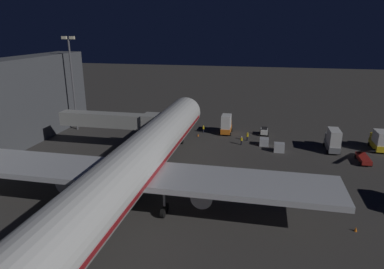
# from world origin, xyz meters

# --- Properties ---
(ground_plane) EXTENTS (320.00, 320.00, 0.00)m
(ground_plane) POSITION_xyz_m (0.00, 0.00, 0.00)
(ground_plane) COLOR #383533
(airliner_at_gate) EXTENTS (49.71, 68.81, 19.94)m
(airliner_at_gate) POSITION_xyz_m (-0.00, 11.64, 5.56)
(airliner_at_gate) COLOR silver
(airliner_at_gate) RESTS_ON ground_plane
(jet_bridge) EXTENTS (19.55, 3.40, 7.16)m
(jet_bridge) POSITION_xyz_m (10.66, -10.13, 5.62)
(jet_bridge) COLOR #9E9E99
(jet_bridge) RESTS_ON ground_plane
(apron_floodlight_mast) EXTENTS (2.90, 0.50, 20.29)m
(apron_floodlight_mast) POSITION_xyz_m (25.50, -20.62, 11.62)
(apron_floodlight_mast) COLOR #59595E
(apron_floodlight_mast) RESTS_ON ground_plane
(belt_loader) EXTENTS (1.96, 8.12, 3.55)m
(belt_loader) POSITION_xyz_m (-32.60, -12.63, 0.85)
(belt_loader) COLOR maroon
(belt_loader) RESTS_ON ground_plane
(pushback_tug) EXTENTS (1.86, 2.45, 1.95)m
(pushback_tug) POSITION_xyz_m (-15.88, -25.00, 0.78)
(pushback_tug) COLOR silver
(pushback_tug) RESTS_ON ground_plane
(ops_van) EXTENTS (2.36, 6.00, 4.25)m
(ops_van) POSITION_xyz_m (-28.36, -17.60, 2.09)
(ops_van) COLOR slate
(ops_van) RESTS_ON ground_plane
(cargo_truck_aft) EXTENTS (2.36, 4.53, 4.24)m
(cargo_truck_aft) POSITION_xyz_m (-7.80, -24.35, 2.08)
(cargo_truck_aft) COLOR orange
(cargo_truck_aft) RESTS_ON ground_plane
(catering_truck) EXTENTS (2.36, 5.50, 3.79)m
(catering_truck) POSITION_xyz_m (-36.95, -19.90, 1.89)
(catering_truck) COLOR yellow
(catering_truck) RESTS_ON ground_plane
(baggage_container_near_belt) EXTENTS (1.87, 1.61, 1.65)m
(baggage_container_near_belt) POSITION_xyz_m (-18.68, -15.03, 0.83)
(baggage_container_near_belt) COLOR #B7BABF
(baggage_container_near_belt) RESTS_ON ground_plane
(baggage_container_mid_row) EXTENTS (1.72, 1.81, 1.44)m
(baggage_container_mid_row) POSITION_xyz_m (-15.93, -18.07, 0.72)
(baggage_container_mid_row) COLOR #B7BABF
(baggage_container_mid_row) RESTS_ON ground_plane
(ground_crew_near_nose_gear) EXTENTS (0.40, 0.40, 1.65)m
(ground_crew_near_nose_gear) POSITION_xyz_m (-2.82, -24.06, 0.90)
(ground_crew_near_nose_gear) COLOR black
(ground_crew_near_nose_gear) RESTS_ON ground_plane
(ground_crew_by_belt_loader) EXTENTS (0.40, 0.40, 1.75)m
(ground_crew_by_belt_loader) POSITION_xyz_m (-11.57, -17.51, 0.96)
(ground_crew_by_belt_loader) COLOR black
(ground_crew_by_belt_loader) RESTS_ON ground_plane
(ground_crew_under_port_wing) EXTENTS (0.40, 0.40, 1.83)m
(ground_crew_under_port_wing) POSITION_xyz_m (-12.57, -20.30, 1.01)
(ground_crew_under_port_wing) COLOR black
(ground_crew_under_port_wing) RESTS_ON ground_plane
(traffic_cone_nose_port) EXTENTS (0.36, 0.36, 0.55)m
(traffic_cone_nose_port) POSITION_xyz_m (-2.20, -21.20, 0.28)
(traffic_cone_nose_port) COLOR orange
(traffic_cone_nose_port) RESTS_ON ground_plane
(traffic_cone_nose_starboard) EXTENTS (0.36, 0.36, 0.55)m
(traffic_cone_nose_starboard) POSITION_xyz_m (2.20, -21.20, 0.28)
(traffic_cone_nose_starboard) COLOR orange
(traffic_cone_nose_starboard) RESTS_ON ground_plane
(traffic_cone_wingtip_svc_side) EXTENTS (0.36, 0.36, 0.55)m
(traffic_cone_wingtip_svc_side) POSITION_xyz_m (-26.36, 9.84, 0.28)
(traffic_cone_wingtip_svc_side) COLOR orange
(traffic_cone_wingtip_svc_side) RESTS_ON ground_plane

